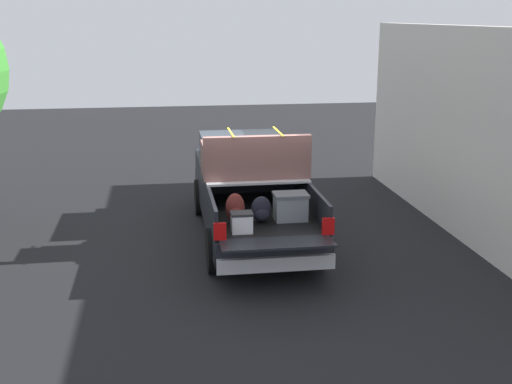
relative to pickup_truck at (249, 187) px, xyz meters
The scene contains 3 objects.
ground_plane 1.01m from the pickup_truck, behind, with size 40.00×40.00×0.00m, color black.
pickup_truck is the anchor object (origin of this frame).
building_facade 4.50m from the pickup_truck, 103.27° to the right, with size 10.52×0.36×4.14m, color silver.
Camera 1 is at (-12.43, 1.77, 4.33)m, focal length 46.04 mm.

